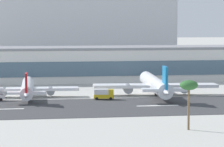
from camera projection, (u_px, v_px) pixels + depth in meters
ground_plane at (152, 106)px, 174.09m from camera, size 1400.00×1400.00×0.00m
runway_strip at (152, 106)px, 174.40m from camera, size 800.00×37.15×0.08m
runway_centreline_dash_3 at (2, 109)px, 167.74m from camera, size 12.00×1.20×0.01m
runway_centreline_dash_4 at (158, 106)px, 174.65m from camera, size 12.00×1.20×0.01m
terminal_building at (79, 64)px, 247.02m from camera, size 151.88×24.40×13.60m
distant_hotel_block at (59, 20)px, 367.33m from camera, size 135.97×34.82×48.94m
airliner_red_tail_gate_0 at (27, 88)px, 193.59m from camera, size 32.43×43.14×9.00m
airliner_blue_tail_gate_1 at (156, 85)px, 198.58m from camera, size 40.47×51.78×10.81m
service_box_truck_1 at (104, 94)px, 188.36m from camera, size 6.23×3.22×3.25m
palm_tree_1 at (189, 87)px, 135.57m from camera, size 4.00×4.00×11.01m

